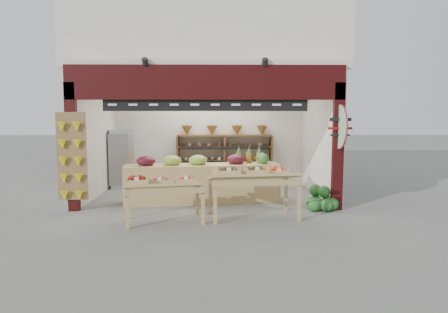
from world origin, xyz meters
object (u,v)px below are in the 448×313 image
refrigerator (122,159)px  cardboard_stack (166,187)px  back_shelving (225,149)px  display_table_left (159,184)px  watermelon_pile (322,201)px  display_table_right (249,174)px  mid_counter (202,182)px

refrigerator → cardboard_stack: 2.03m
back_shelving → refrigerator: 2.87m
display_table_left → watermelon_pile: display_table_left is taller
refrigerator → watermelon_pile: 5.57m
refrigerator → cardboard_stack: bearing=-60.2°
back_shelving → cardboard_stack: size_ratio=2.50×
display_table_right → cardboard_stack: bearing=134.6°
mid_counter → watermelon_pile: (2.57, -0.72, -0.30)m
cardboard_stack → watermelon_pile: 3.70m
watermelon_pile → display_table_right: bearing=-159.2°
cardboard_stack → display_table_left: 2.25m
display_table_left → watermelon_pile: bearing=15.4°
back_shelving → mid_counter: bearing=-103.8°
cardboard_stack → watermelon_pile: cardboard_stack is taller
back_shelving → display_table_right: bearing=-83.3°
refrigerator → display_table_left: bearing=-82.3°
mid_counter → cardboard_stack: bearing=147.3°
back_shelving → display_table_right: 3.63m
back_shelving → mid_counter: 2.40m
display_table_left → display_table_right: bearing=10.0°
mid_counter → display_table_left: bearing=-114.3°
back_shelving → watermelon_pile: (2.02, -2.99, -0.85)m
watermelon_pile → display_table_left: bearing=-164.6°
cardboard_stack → mid_counter: (0.89, -0.57, 0.23)m
back_shelving → mid_counter: back_shelving is taller
refrigerator → watermelon_pile: refrigerator is taller
back_shelving → watermelon_pile: bearing=-56.0°
refrigerator → mid_counter: size_ratio=0.45×
back_shelving → watermelon_pile: size_ratio=3.78×
refrigerator → mid_counter: (2.28, -1.94, -0.32)m
refrigerator → watermelon_pile: bearing=-44.5°
cardboard_stack → display_table_right: size_ratio=0.60×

